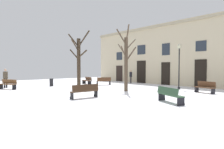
% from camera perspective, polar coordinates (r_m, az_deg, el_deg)
% --- Properties ---
extents(ground_plane, '(37.81, 37.81, 0.00)m').
position_cam_1_polar(ground_plane, '(15.22, -5.76, -5.35)').
color(ground_plane, white).
extents(building_facade, '(23.63, 0.60, 6.97)m').
position_cam_1_polar(building_facade, '(22.79, 15.92, 5.96)').
color(building_facade, beige).
rests_on(building_facade, ground).
extents(tree_foreground, '(2.20, 1.72, 5.44)m').
position_cam_1_polar(tree_foreground, '(18.90, -9.76, 4.24)').
color(tree_foreground, '#382B1E').
rests_on(tree_foreground, ground).
extents(tree_right_of_center, '(1.80, 2.02, 5.30)m').
position_cam_1_polar(tree_right_of_center, '(15.99, 4.21, 4.04)').
color(tree_right_of_center, '#4C3D2D').
rests_on(tree_right_of_center, ground).
extents(streetlamp, '(0.30, 0.30, 4.09)m').
position_cam_1_polar(streetlamp, '(18.42, 19.15, 3.61)').
color(streetlamp, black).
rests_on(streetlamp, ground).
extents(litter_bin, '(0.41, 0.41, 0.79)m').
position_cam_1_polar(litter_bin, '(21.29, -17.40, -2.21)').
color(litter_bin, black).
rests_on(litter_bin, ground).
extents(bench_far_corner, '(1.80, 1.18, 0.89)m').
position_cam_1_polar(bench_far_corner, '(19.78, -28.27, -2.49)').
color(bench_far_corner, brown).
rests_on(bench_far_corner, ground).
extents(bench_back_to_back_right, '(1.94, 0.90, 0.85)m').
position_cam_1_polar(bench_back_to_back_right, '(22.84, -7.33, -1.74)').
color(bench_back_to_back_right, '#51331E').
rests_on(bench_back_to_back_right, ground).
extents(bench_near_lamp, '(0.62, 1.90, 0.89)m').
position_cam_1_polar(bench_near_lamp, '(12.57, -8.01, -4.80)').
color(bench_near_lamp, '#3D2819').
rests_on(bench_near_lamp, ground).
extents(bench_near_center_tree, '(1.07, 1.65, 0.87)m').
position_cam_1_polar(bench_near_center_tree, '(21.60, -2.45, -1.93)').
color(bench_near_center_tree, '#51331E').
rests_on(bench_near_center_tree, ground).
extents(bench_back_to_back_left, '(1.59, 0.79, 0.90)m').
position_cam_1_polar(bench_back_to_back_left, '(16.55, 25.71, -3.40)').
color(bench_back_to_back_left, '#51331E').
rests_on(bench_back_to_back_left, ground).
extents(bench_by_litter_bin, '(1.90, 1.16, 0.89)m').
position_cam_1_polar(bench_by_litter_bin, '(11.28, 16.59, -5.72)').
color(bench_by_litter_bin, '#2D4C33').
rests_on(bench_by_litter_bin, ground).
extents(person_crossing_plaza, '(0.38, 0.44, 1.84)m').
position_cam_1_polar(person_crossing_plaza, '(21.24, -28.85, -0.67)').
color(person_crossing_plaza, black).
rests_on(person_crossing_plaza, ground).
extents(person_near_bench, '(0.35, 0.44, 1.63)m').
position_cam_1_polar(person_near_bench, '(24.51, 5.54, -0.40)').
color(person_near_bench, '#403D3A').
rests_on(person_near_bench, ground).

